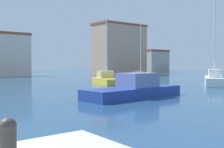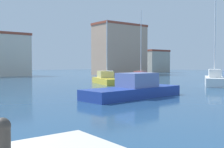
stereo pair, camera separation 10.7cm
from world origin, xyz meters
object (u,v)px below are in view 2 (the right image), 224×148
Objects in this scene: mooring_bollard at (2,137)px; sailboat_white_behind_lamppost at (214,79)px; sailboat_red_inner_mooring at (141,76)px; sailboat_yellow_mid_harbor at (107,79)px; motorboat_blue_near_pier at (134,89)px.

mooring_bollard is 30.69m from sailboat_white_behind_lamppost.
mooring_bollard is at bearing -136.83° from sailboat_red_inner_mooring.
sailboat_yellow_mid_harbor is at bearing -155.88° from sailboat_red_inner_mooring.
motorboat_blue_near_pier is at bearing -134.89° from sailboat_red_inner_mooring.
sailboat_white_behind_lamppost is (27.59, 13.44, -0.64)m from mooring_bollard.
sailboat_yellow_mid_harbor is (6.66, 12.34, -0.05)m from motorboat_blue_near_pier.
sailboat_red_inner_mooring is (1.65, 13.99, -0.18)m from sailboat_white_behind_lamppost.
sailboat_white_behind_lamppost is 14.09m from sailboat_red_inner_mooring.
sailboat_white_behind_lamppost reaches higher than mooring_bollard.
sailboat_white_behind_lamppost is at bearing -47.86° from sailboat_yellow_mid_harbor.
motorboat_blue_near_pier is at bearing -118.34° from sailboat_yellow_mid_harbor.
motorboat_blue_near_pier is (-16.84, -16.90, 0.11)m from sailboat_red_inner_mooring.
sailboat_white_behind_lamppost is 1.58× the size of sailboat_yellow_mid_harbor.
sailboat_red_inner_mooring reaches higher than motorboat_blue_near_pier.
sailboat_yellow_mid_harbor is (19.05, 22.87, -0.77)m from mooring_bollard.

